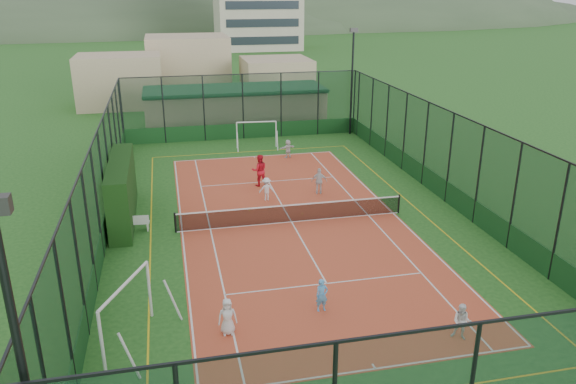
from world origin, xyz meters
name	(u,v)px	position (x,y,z in m)	size (l,w,h in m)	color
ground	(292,222)	(0.00, 0.00, 0.00)	(300.00, 300.00, 0.00)	#1F541D
court_slab	(292,222)	(0.00, 0.00, 0.01)	(11.17, 23.97, 0.01)	#C24C2B
tennis_net	(292,213)	(0.00, 0.00, 0.53)	(11.67, 0.12, 1.06)	black
perimeter_fence	(292,176)	(0.00, 0.00, 2.50)	(18.12, 34.12, 5.00)	black
floodlight_ne	(352,83)	(8.60, 16.60, 4.12)	(0.60, 0.26, 8.25)	black
clubhouse	(235,106)	(0.00, 22.00, 1.57)	(15.20, 7.20, 3.15)	tan
distant_hills	(180,26)	(0.00, 150.00, 0.00)	(200.00, 60.00, 24.00)	#384C33
hedge_left	(122,191)	(-8.30, 2.34, 1.53)	(1.05, 7.01, 3.07)	black
white_bench	(133,223)	(-7.80, 0.64, 0.44)	(1.57, 0.43, 0.88)	white
futsal_goal_near	(127,314)	(-7.56, -8.77, 1.10)	(0.99, 3.40, 2.19)	white
futsal_goal_far	(257,135)	(0.57, 14.19, 0.96)	(2.99, 0.87, 1.93)	white
child_near_left	(227,317)	(-4.29, -8.98, 0.68)	(0.66, 0.43, 1.34)	white
child_near_mid	(322,295)	(-0.73, -8.26, 0.64)	(0.46, 0.30, 1.27)	#55AFF2
child_near_right	(462,322)	(3.40, -10.97, 0.66)	(0.64, 0.50, 1.31)	white
child_far_left	(267,189)	(-0.68, 3.34, 0.67)	(0.85, 0.49, 1.31)	white
child_far_right	(319,181)	(2.46, 3.70, 0.77)	(0.90, 0.37, 1.53)	silver
child_far_back	(288,149)	(2.27, 11.16, 0.65)	(1.18, 0.38, 1.27)	white
coach	(260,170)	(-0.64, 5.82, 0.97)	(0.93, 0.73, 1.92)	red
tennis_balls	(263,211)	(-1.17, 1.66, 0.04)	(3.26, 1.35, 0.07)	#CCE033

